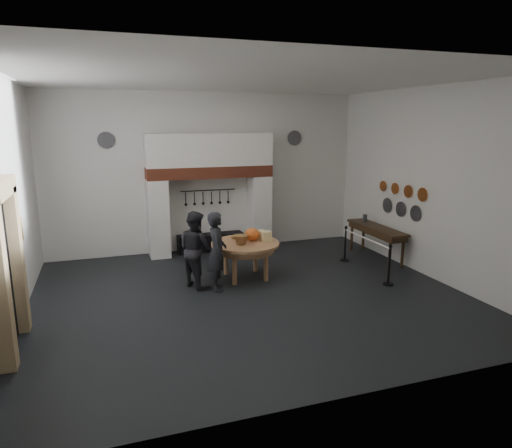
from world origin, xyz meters
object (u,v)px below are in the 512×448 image
object	(u,v)px
iron_range	(211,242)
barrier_post_far	(345,244)
work_table	(245,244)
side_table	(377,228)
barrier_post_near	(389,266)
visitor_near	(217,251)
visitor_far	(196,249)

from	to	relation	value
iron_range	barrier_post_far	world-z (taller)	barrier_post_far
work_table	side_table	distance (m)	3.86
iron_range	side_table	bearing A→B (deg)	-28.38
barrier_post_near	iron_range	bearing A→B (deg)	128.08
iron_range	visitor_near	xyz separation A→B (m)	(-0.58, -3.17, 0.64)
iron_range	side_table	size ratio (longest dim) A/B	0.86
side_table	barrier_post_far	size ratio (longest dim) A/B	2.44
iron_range	work_table	bearing A→B (deg)	-84.37
visitor_far	barrier_post_far	distance (m)	4.27
work_table	visitor_near	distance (m)	1.02
iron_range	visitor_far	bearing A→B (deg)	-109.51
visitor_far	side_table	xyz separation A→B (m)	(5.08, 0.55, -0.00)
barrier_post_near	barrier_post_far	size ratio (longest dim) A/B	1.00
side_table	iron_range	bearing A→B (deg)	151.62
visitor_far	barrier_post_far	world-z (taller)	visitor_far
visitor_far	barrier_post_far	xyz separation A→B (m)	(4.20, 0.65, -0.42)
iron_range	visitor_near	world-z (taller)	visitor_near
work_table	visitor_far	world-z (taller)	visitor_far
barrier_post_near	visitor_far	bearing A→B (deg)	162.23
side_table	barrier_post_near	world-z (taller)	same
work_table	barrier_post_near	bearing A→B (deg)	-27.31
visitor_near	visitor_far	bearing A→B (deg)	54.58
iron_range	work_table	xyz separation A→B (m)	(0.25, -2.58, 0.59)
iron_range	side_table	distance (m)	4.70
side_table	visitor_near	bearing A→B (deg)	-168.52
iron_range	visitor_far	size ratio (longest dim) A/B	1.09
visitor_near	barrier_post_near	distance (m)	3.94
iron_range	barrier_post_far	distance (m)	3.86
iron_range	visitor_far	xyz separation A→B (m)	(-0.98, -2.77, 0.62)
iron_range	barrier_post_near	bearing A→B (deg)	-51.92
iron_range	work_table	distance (m)	2.66
work_table	barrier_post_far	xyz separation A→B (m)	(2.97, 0.47, -0.39)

